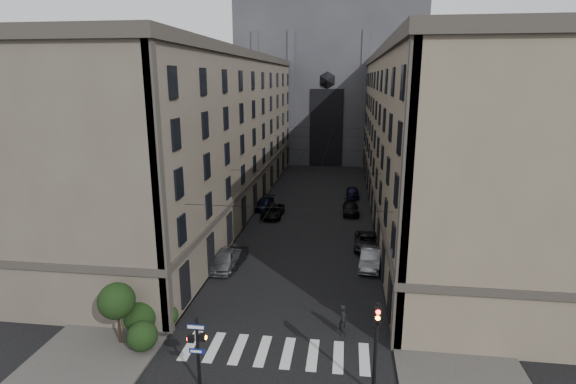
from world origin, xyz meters
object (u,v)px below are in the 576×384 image
at_px(car_left_midfar, 273,211).
at_px(car_left_midnear, 234,257).
at_px(gothic_tower, 330,68).
at_px(car_left_near, 225,259).
at_px(pedestrian, 343,320).
at_px(car_right_far, 352,192).
at_px(car_right_midfar, 351,208).
at_px(car_left_far, 264,204).
at_px(car_right_midnear, 366,241).
at_px(pedestrian_signal_left, 198,347).
at_px(traffic_light_right, 376,339).
at_px(car_right_near, 371,258).

bearing_deg(car_left_midfar, car_left_midnear, -94.10).
height_order(gothic_tower, car_left_near, gothic_tower).
bearing_deg(gothic_tower, car_left_midnear, -95.58).
height_order(gothic_tower, car_left_midfar, gothic_tower).
bearing_deg(car_left_midfar, pedestrian, -70.31).
relative_size(car_left_midfar, pedestrian, 2.48).
bearing_deg(pedestrian, car_right_far, 11.10).
distance_m(gothic_tower, car_left_midfar, 46.85).
relative_size(car_right_midfar, pedestrian, 2.34).
bearing_deg(car_left_far, car_right_far, 40.29).
xyz_separation_m(gothic_tower, car_right_midnear, (5.99, -52.18, -17.12)).
bearing_deg(car_left_midnear, pedestrian, -40.64).
distance_m(car_left_far, car_right_midfar, 10.77).
distance_m(car_left_midnear, car_left_midfar, 14.27).
relative_size(car_right_midnear, car_right_far, 1.17).
distance_m(gothic_tower, car_left_midnear, 60.37).
height_order(pedestrian_signal_left, car_left_far, pedestrian_signal_left).
height_order(car_left_near, car_right_midfar, car_left_near).
bearing_deg(car_right_midfar, pedestrian, -93.26).
distance_m(traffic_light_right, pedestrian, 6.25).
xyz_separation_m(car_right_far, pedestrian, (-0.84, -34.23, 0.29)).
xyz_separation_m(car_right_midfar, pedestrian, (-0.57, -26.41, 0.32)).
bearing_deg(car_left_midnear, car_left_midfar, 90.81).
bearing_deg(car_right_midnear, car_right_midfar, 99.30).
xyz_separation_m(car_left_midnear, car_right_far, (10.44, 24.38, 0.05)).
bearing_deg(pedestrian_signal_left, car_left_far, 94.62).
height_order(car_left_far, car_right_midfar, car_right_midfar).
bearing_deg(pedestrian_signal_left, gothic_tower, 87.26).
distance_m(gothic_tower, car_left_near, 61.24).
bearing_deg(car_right_far, car_left_near, -113.92).
relative_size(car_left_near, car_left_midfar, 0.95).
height_order(car_right_near, pedestrian, pedestrian).
bearing_deg(car_left_midfar, car_left_near, -95.99).
bearing_deg(traffic_light_right, car_left_midnear, 126.05).
bearing_deg(car_left_far, pedestrian, -61.64).
bearing_deg(car_left_far, car_right_midnear, -36.59).
xyz_separation_m(car_left_midnear, car_right_midnear, (11.61, 5.43, 0.02)).
distance_m(car_left_near, car_left_midnear, 1.08).
distance_m(car_left_far, car_right_midnear, 17.08).
distance_m(gothic_tower, car_right_near, 59.41).
height_order(pedestrian_signal_left, car_right_midnear, pedestrian_signal_left).
height_order(car_left_midnear, car_left_far, car_left_midnear).
relative_size(car_left_far, pedestrian, 2.25).
distance_m(car_right_midnear, car_right_midfar, 11.23).
bearing_deg(pedestrian, car_right_midnear, 4.97).
bearing_deg(pedestrian, gothic_tower, 15.88).
height_order(traffic_light_right, car_left_near, traffic_light_right).
relative_size(gothic_tower, car_right_midnear, 11.81).
bearing_deg(gothic_tower, pedestrian_signal_left, -92.74).
xyz_separation_m(car_left_midnear, pedestrian, (9.59, -9.84, 0.34)).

